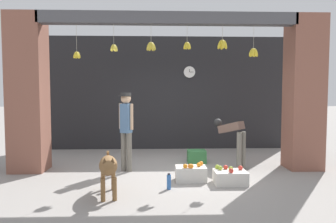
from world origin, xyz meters
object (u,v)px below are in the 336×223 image
(fruit_crate_oranges, at_px, (191,173))
(water_bottle, at_px, (169,182))
(shopkeeper, at_px, (126,125))
(fruit_crate_apples, at_px, (230,177))
(worker_stooping, at_px, (233,136))
(wall_clock, at_px, (189,72))
(dog, at_px, (108,167))
(produce_box_green, at_px, (197,156))

(fruit_crate_oranges, relative_size, water_bottle, 2.05)
(shopkeeper, height_order, fruit_crate_apples, shopkeeper)
(shopkeeper, bearing_deg, fruit_crate_apples, -176.55)
(fruit_crate_oranges, xyz_separation_m, fruit_crate_apples, (0.69, -0.20, -0.02))
(shopkeeper, bearing_deg, fruit_crate_oranges, 178.72)
(worker_stooping, bearing_deg, wall_clock, 69.44)
(water_bottle, bearing_deg, wall_clock, 78.73)
(dog, distance_m, fruit_crate_oranges, 1.63)
(produce_box_green, distance_m, wall_clock, 2.71)
(worker_stooping, height_order, fruit_crate_apples, worker_stooping)
(dog, distance_m, produce_box_green, 2.83)
(worker_stooping, xyz_separation_m, fruit_crate_oranges, (-1.03, -1.00, -0.55))
(produce_box_green, xyz_separation_m, wall_clock, (0.00, 1.71, 2.09))
(dog, bearing_deg, fruit_crate_apples, 94.98)
(fruit_crate_oranges, distance_m, wall_clock, 3.83)
(fruit_crate_oranges, bearing_deg, dog, -151.31)
(produce_box_green, bearing_deg, water_bottle, -110.48)
(dog, height_order, shopkeeper, shopkeeper)
(worker_stooping, height_order, produce_box_green, worker_stooping)
(fruit_crate_apples, bearing_deg, shopkeeper, 154.10)
(water_bottle, bearing_deg, worker_stooping, 45.10)
(fruit_crate_oranges, bearing_deg, water_bottle, -132.63)
(worker_stooping, distance_m, wall_clock, 2.78)
(worker_stooping, relative_size, wall_clock, 3.01)
(shopkeeper, distance_m, worker_stooping, 2.33)
(produce_box_green, bearing_deg, shopkeeper, -155.18)
(fruit_crate_oranges, relative_size, fruit_crate_apples, 0.98)
(fruit_crate_apples, distance_m, wall_clock, 4.01)
(wall_clock, bearing_deg, produce_box_green, -90.11)
(produce_box_green, bearing_deg, wall_clock, 89.89)
(worker_stooping, bearing_deg, produce_box_green, 107.89)
(worker_stooping, height_order, fruit_crate_oranges, worker_stooping)
(fruit_crate_apples, height_order, water_bottle, fruit_crate_apples)
(worker_stooping, bearing_deg, shopkeeper, 147.14)
(worker_stooping, bearing_deg, water_bottle, -173.89)
(produce_box_green, relative_size, wall_clock, 1.22)
(shopkeeper, relative_size, wall_clock, 4.72)
(shopkeeper, distance_m, fruit_crate_apples, 2.33)
(produce_box_green, height_order, wall_clock, wall_clock)
(shopkeeper, height_order, wall_clock, wall_clock)
(fruit_crate_apples, relative_size, wall_clock, 1.65)
(fruit_crate_apples, bearing_deg, worker_stooping, 73.84)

